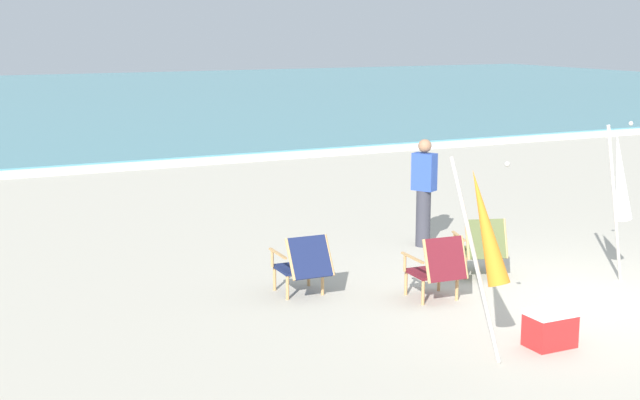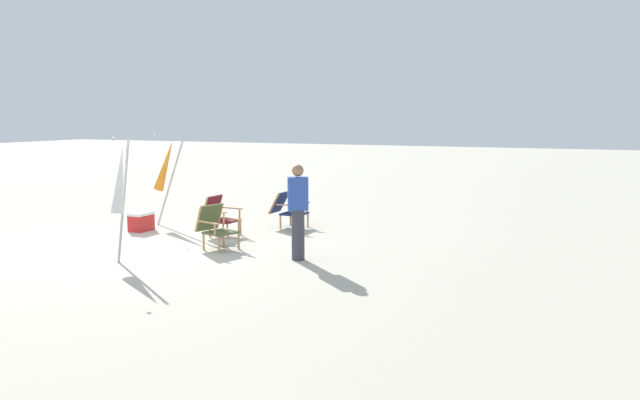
# 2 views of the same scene
# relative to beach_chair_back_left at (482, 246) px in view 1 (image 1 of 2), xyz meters

# --- Properties ---
(ground_plane) EXTENTS (80.00, 80.00, 0.00)m
(ground_plane) POSITION_rel_beach_chair_back_left_xyz_m (0.59, -1.44, -0.43)
(ground_plane) COLOR #B7AF9E
(sea) EXTENTS (80.00, 40.00, 0.10)m
(sea) POSITION_rel_beach_chair_back_left_xyz_m (0.59, 31.66, -0.38)
(sea) COLOR teal
(sea) RESTS_ON ground
(surf_band) EXTENTS (80.00, 1.10, 0.06)m
(surf_band) POSITION_rel_beach_chair_back_left_xyz_m (0.59, 11.36, -0.40)
(surf_band) COLOR white
(surf_band) RESTS_ON ground
(beach_chair_back_left) EXTENTS (0.76, 0.83, 0.81)m
(beach_chair_back_left) POSITION_rel_beach_chair_back_left_xyz_m (0.00, 0.00, 0.00)
(beach_chair_back_left) COLOR #515B33
(beach_chair_back_left) RESTS_ON ground
(beach_chair_far_center) EXTENTS (0.61, 0.78, 0.78)m
(beach_chair_far_center) POSITION_rel_beach_chair_back_left_xyz_m (-2.47, 0.26, -0.01)
(beach_chair_far_center) COLOR #19234C
(beach_chair_far_center) RESTS_ON ground
(beach_chair_mid_center) EXTENTS (0.63, 0.70, 0.82)m
(beach_chair_mid_center) POSITION_rel_beach_chair_back_left_xyz_m (-1.10, -0.62, 0.00)
(beach_chair_mid_center) COLOR maroon
(beach_chair_mid_center) RESTS_ON ground
(umbrella_furled_orange) EXTENTS (0.39, 0.75, 2.03)m
(umbrella_furled_orange) POSITION_rel_beach_chair_back_left_xyz_m (-1.73, -2.38, 0.89)
(umbrella_furled_orange) COLOR #B7B2A8
(umbrella_furled_orange) RESTS_ON ground
(umbrella_furled_white) EXTENTS (0.51, 0.24, 2.09)m
(umbrella_furled_white) POSITION_rel_beach_chair_back_left_xyz_m (1.45, -0.91, 0.94)
(umbrella_furled_white) COLOR #B7B2A8
(umbrella_furled_white) RESTS_ON ground
(person_near_chairs) EXTENTS (0.34, 0.39, 1.63)m
(person_near_chairs) POSITION_rel_beach_chair_back_left_xyz_m (0.22, 1.78, 0.41)
(person_near_chairs) COLOR #383842
(person_near_chairs) RESTS_ON ground
(cooler_box) EXTENTS (0.49, 0.35, 0.40)m
(cooler_box) POSITION_rel_beach_chair_back_left_xyz_m (-0.90, -2.44, -0.23)
(cooler_box) COLOR red
(cooler_box) RESTS_ON ground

